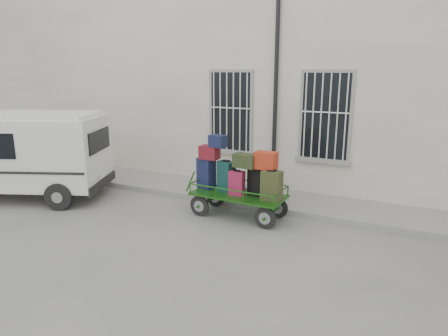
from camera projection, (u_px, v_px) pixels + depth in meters
ground at (191, 222)px, 9.21m from camera, size 80.00×80.00×0.00m
building at (274, 83)px, 13.28m from camera, size 24.00×5.15×6.00m
sidewalk at (232, 193)px, 11.11m from camera, size 24.00×1.70×0.15m
luggage_cart at (238, 180)px, 9.35m from camera, size 2.61×1.09×1.93m
van at (18, 150)px, 10.72m from camera, size 4.94×3.51×2.31m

